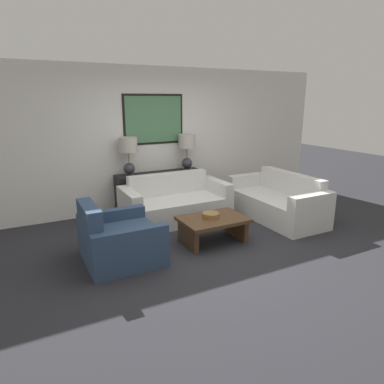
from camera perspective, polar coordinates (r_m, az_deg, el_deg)
ground_plane at (r=4.96m, az=3.81°, el=-9.36°), size 20.00×20.00×0.00m
back_wall at (r=6.63m, az=-6.48°, el=8.78°), size 7.56×0.12×2.65m
console_table at (r=6.55m, az=-5.37°, el=0.14°), size 1.66×0.39×0.73m
table_lamp_left at (r=6.20m, az=-10.56°, el=6.75°), size 0.33×0.33×0.69m
table_lamp_right at (r=6.63m, az=-0.86°, el=7.53°), size 0.33×0.33×0.69m
couch_by_back_wall at (r=5.97m, az=-2.84°, el=-2.15°), size 1.84×0.86×0.79m
couch_by_side at (r=6.28m, az=14.03°, el=-1.72°), size 0.86×1.84×0.79m
coffee_table at (r=5.08m, az=3.53°, el=-5.45°), size 0.96×0.67×0.38m
decorative_bowl at (r=5.06m, az=3.15°, el=-3.86°), size 0.25×0.25×0.07m
armchair_near_back_wall at (r=4.62m, az=-12.21°, el=-7.91°), size 0.94×1.00×0.81m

